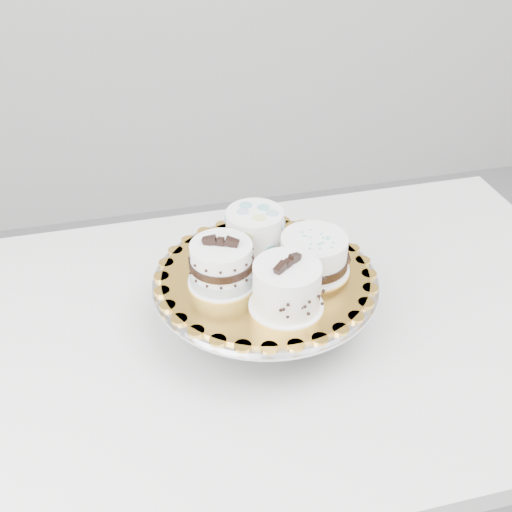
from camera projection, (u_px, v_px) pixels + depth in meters
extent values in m
cube|color=silver|center=(292.00, 329.00, 1.07)|extent=(1.11, 0.74, 0.04)
cube|color=silver|center=(29.00, 398.00, 1.44)|extent=(0.05, 0.05, 0.71)
cube|color=silver|center=(441.00, 324.00, 1.64)|extent=(0.05, 0.05, 0.71)
cylinder|color=gray|center=(265.00, 320.00, 1.05)|extent=(0.16, 0.16, 0.01)
cylinder|color=gray|center=(265.00, 303.00, 1.03)|extent=(0.10, 0.10, 0.09)
cylinder|color=silver|center=(265.00, 279.00, 1.00)|extent=(0.34, 0.34, 0.01)
cylinder|color=silver|center=(265.00, 281.00, 1.00)|extent=(0.35, 0.35, 0.00)
cylinder|color=gold|center=(265.00, 276.00, 0.99)|extent=(0.42, 0.42, 0.00)
cylinder|color=white|center=(286.00, 305.00, 0.93)|extent=(0.11, 0.11, 0.00)
cylinder|color=white|center=(287.00, 286.00, 0.91)|extent=(0.14, 0.14, 0.07)
cylinder|color=white|center=(222.00, 281.00, 0.98)|extent=(0.10, 0.10, 0.00)
cylinder|color=white|center=(222.00, 263.00, 0.96)|extent=(0.12, 0.12, 0.07)
cylinder|color=#9BB2C4|center=(222.00, 275.00, 0.97)|extent=(0.10, 0.10, 0.02)
cylinder|color=black|center=(221.00, 262.00, 0.95)|extent=(0.10, 0.10, 0.01)
cylinder|color=white|center=(255.00, 247.00, 1.05)|extent=(0.10, 0.10, 0.00)
cylinder|color=white|center=(255.00, 229.00, 1.03)|extent=(0.12, 0.12, 0.06)
cylinder|color=white|center=(313.00, 269.00, 1.00)|extent=(0.11, 0.11, 0.00)
cylinder|color=white|center=(314.00, 253.00, 0.98)|extent=(0.11, 0.11, 0.06)
cylinder|color=black|center=(313.00, 260.00, 0.99)|extent=(0.11, 0.11, 0.01)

